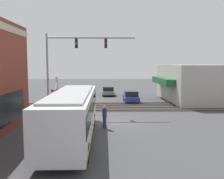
# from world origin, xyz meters

# --- Properties ---
(ground_plane) EXTENTS (120.00, 120.00, 0.00)m
(ground_plane) POSITION_xyz_m (0.00, 0.00, 0.00)
(ground_plane) COLOR #424244
(shop_building) EXTENTS (12.32, 9.41, 4.70)m
(shop_building) POSITION_xyz_m (12.62, -11.55, 2.36)
(shop_building) COLOR #B2ADA3
(shop_building) RESTS_ON ground
(city_bus) EXTENTS (11.20, 2.59, 3.10)m
(city_bus) POSITION_xyz_m (-4.42, 2.80, 1.71)
(city_bus) COLOR silver
(city_bus) RESTS_ON ground
(traffic_signal_gantry) EXTENTS (0.42, 8.71, 7.77)m
(traffic_signal_gantry) POSITION_xyz_m (4.62, 3.98, 5.68)
(traffic_signal_gantry) COLOR gray
(traffic_signal_gantry) RESTS_ON ground
(crossing_signal) EXTENTS (1.41, 1.18, 3.81)m
(crossing_signal) POSITION_xyz_m (3.70, 5.28, 2.30)
(crossing_signal) COLOR gray
(crossing_signal) RESTS_ON ground
(rail_track_near) EXTENTS (2.60, 60.00, 0.15)m
(rail_track_near) POSITION_xyz_m (6.00, 0.00, 0.03)
(rail_track_near) COLOR #332D28
(rail_track_near) RESTS_ON ground
(rail_track_far) EXTENTS (2.60, 60.00, 0.15)m
(rail_track_far) POSITION_xyz_m (9.20, 0.00, 0.03)
(rail_track_far) COLOR #332D28
(rail_track_far) RESTS_ON ground
(parked_car_blue) EXTENTS (4.22, 1.82, 1.44)m
(parked_car_blue) POSITION_xyz_m (11.39, -2.60, 0.67)
(parked_car_blue) COLOR navy
(parked_car_blue) RESTS_ON ground
(parked_car_grey) EXTENTS (4.67, 1.82, 1.37)m
(parked_car_grey) POSITION_xyz_m (18.31, 0.20, 0.64)
(parked_car_grey) COLOR slate
(parked_car_grey) RESTS_ON ground
(pedestrian_at_crossing) EXTENTS (0.34, 0.34, 1.69)m
(pedestrian_at_crossing) POSITION_xyz_m (3.17, 4.99, 0.86)
(pedestrian_at_crossing) COLOR #473828
(pedestrian_at_crossing) RESTS_ON ground
(pedestrian_near_bus) EXTENTS (0.34, 0.34, 1.74)m
(pedestrian_near_bus) POSITION_xyz_m (-1.64, 0.75, 0.89)
(pedestrian_near_bus) COLOR #2D3351
(pedestrian_near_bus) RESTS_ON ground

